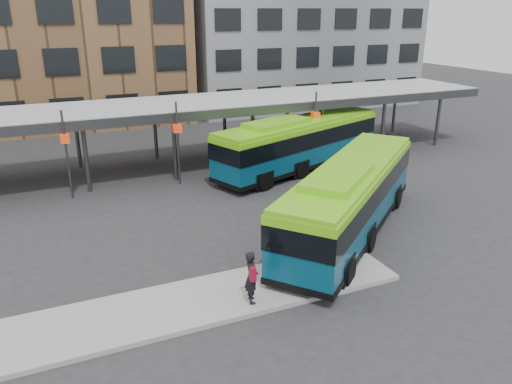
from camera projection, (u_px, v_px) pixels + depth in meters
The scene contains 8 objects.
ground at pixel (306, 240), 22.11m from camera, with size 120.00×120.00×0.00m, color #28282B.
boarding_island at pixel (210, 299), 17.41m from camera, with size 14.00×3.00×0.18m, color gray.
canopy at pixel (208, 105), 31.80m from camera, with size 40.00×6.53×4.80m.
building_grey at pixel (293, 6), 52.25m from camera, with size 24.00×14.00×20.00m, color slate.
bus_front at pixel (350, 196), 22.09m from camera, with size 11.53×10.22×3.51m.
bus_rear at pixel (299, 142), 31.24m from camera, with size 12.72×6.87×3.47m.
pedestrian at pixel (252, 277), 16.79m from camera, with size 0.58×0.76×1.88m.
bike_rack at pixel (375, 140), 37.11m from camera, with size 4.77×1.54×0.98m.
Camera 1 is at (-10.15, -17.42, 9.59)m, focal length 35.00 mm.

